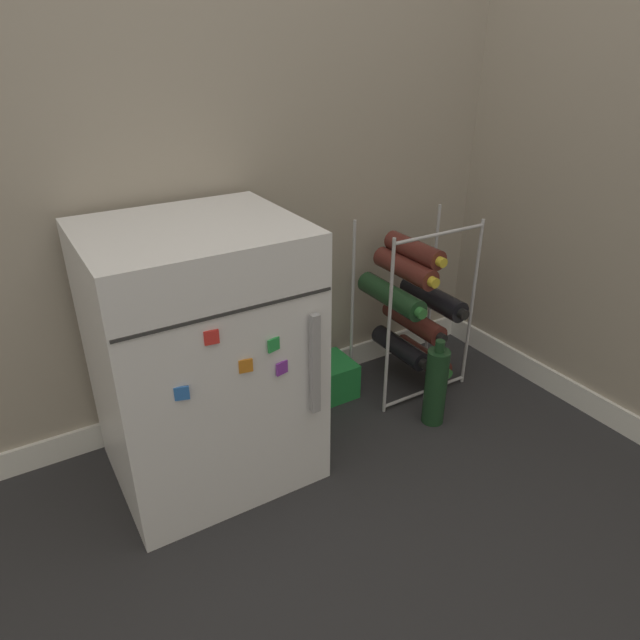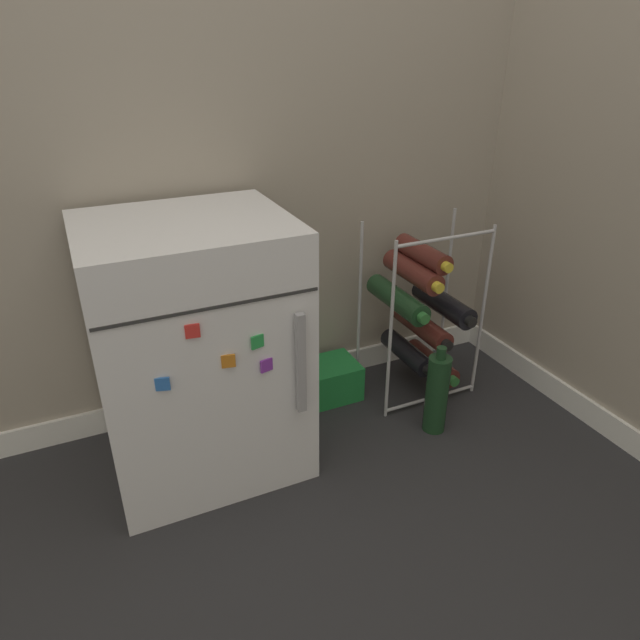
% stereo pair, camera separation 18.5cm
% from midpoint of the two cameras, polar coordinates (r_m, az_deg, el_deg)
% --- Properties ---
extents(ground_plane, '(14.00, 14.00, 0.00)m').
position_cam_midpoint_polar(ground_plane, '(1.83, 4.63, -15.38)').
color(ground_plane, '#28282B').
extents(wall_back, '(6.61, 0.07, 2.50)m').
position_cam_midpoint_polar(wall_back, '(1.92, -6.55, 27.00)').
color(wall_back, '#9E9384').
rests_on(wall_back, ground_plane).
extents(mini_fridge, '(0.57, 0.52, 0.78)m').
position_cam_midpoint_polar(mini_fridge, '(1.70, -14.73, -3.64)').
color(mini_fridge, white).
rests_on(mini_fridge, ground_plane).
extents(wine_rack, '(0.39, 0.32, 0.66)m').
position_cam_midpoint_polar(wine_rack, '(2.10, 6.75, 1.21)').
color(wine_rack, '#B2B2B7').
rests_on(wine_rack, ground_plane).
extents(soda_box, '(0.30, 0.17, 0.14)m').
position_cam_midpoint_polar(soda_box, '(2.12, -3.12, -6.37)').
color(soda_box, '#1E7F38').
rests_on(soda_box, ground_plane).
extents(loose_bottle_floor, '(0.08, 0.08, 0.32)m').
position_cam_midpoint_polar(loose_bottle_floor, '(1.98, 8.89, -6.63)').
color(loose_bottle_floor, '#19381E').
rests_on(loose_bottle_floor, ground_plane).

